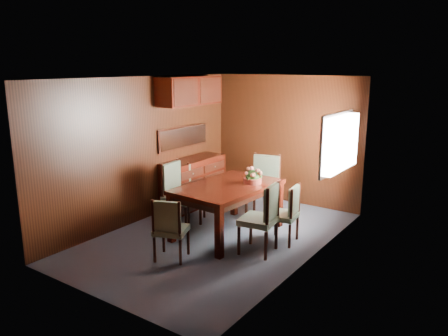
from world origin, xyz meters
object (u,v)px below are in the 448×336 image
Objects in this scene: chair_head at (169,226)px; chair_left_near at (178,191)px; sideboard at (193,182)px; dining_table at (228,192)px; flower_centerpiece at (253,174)px; chair_right_near at (264,215)px.

chair_left_near is at bearing 103.80° from chair_head.
chair_left_near is 1.30m from chair_head.
chair_head is (0.75, -1.05, -0.11)m from chair_left_near.
sideboard is 2.37m from chair_head.
dining_table is at bearing 63.71° from chair_head.
dining_table is at bearing -132.28° from flower_centerpiece.
chair_left_near reaches higher than dining_table.
flower_centerpiece is at bearing 106.13° from chair_left_near.
dining_table is 1.63× the size of chair_left_near.
flower_centerpiece is at bearing -17.69° from sideboard.
flower_centerpiece reaches higher than chair_head.
chair_right_near reaches higher than chair_head.
sideboard is at bearing 99.00° from chair_head.
chair_right_near is (2.12, -1.11, 0.11)m from sideboard.
sideboard is at bearing 54.32° from chair_right_near.
chair_right_near reaches higher than dining_table.
dining_table is (1.31, -0.79, 0.23)m from sideboard.
sideboard is 2.40m from chair_right_near.
chair_head is (-0.91, -0.93, -0.07)m from chair_right_near.
dining_table is 1.73× the size of chair_right_near.
chair_head is (1.22, -2.03, 0.04)m from sideboard.
chair_head is (-0.10, -1.24, -0.19)m from dining_table.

